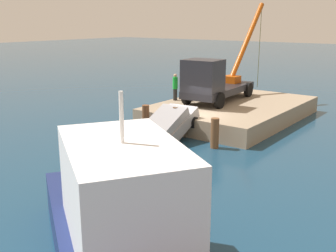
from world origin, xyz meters
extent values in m
plane|color=navy|center=(0.00, 0.00, 0.00)|extent=(200.00, 200.00, 0.00)
cube|color=gray|center=(-4.47, 0.00, 0.55)|extent=(11.16, 7.75, 1.09)
cube|color=black|center=(-4.57, -1.09, 1.82)|extent=(6.83, 2.83, 0.45)
cube|color=#26262C|center=(-2.17, -0.91, 3.04)|extent=(2.03, 2.37, 2.00)
cylinder|color=black|center=(-2.33, 0.25, 1.59)|extent=(1.02, 0.37, 1.00)
cylinder|color=black|center=(-2.15, -2.08, 1.59)|extent=(1.02, 0.37, 1.00)
cylinder|color=black|center=(-6.98, -0.10, 1.59)|extent=(1.02, 0.37, 1.00)
cylinder|color=black|center=(-6.81, -2.43, 1.59)|extent=(1.02, 0.37, 1.00)
cylinder|color=#BF4C0C|center=(-8.84, -1.29, 5.01)|extent=(4.82, 0.47, 5.38)
cube|color=#BF4C0C|center=(-6.56, -1.24, 2.29)|extent=(1.00, 1.00, 0.50)
cylinder|color=#4C4C19|center=(-11.11, -1.34, 4.35)|extent=(0.04, 0.04, 6.45)
cylinder|color=#262626|center=(-2.76, -3.47, 1.49)|extent=(0.28, 0.28, 0.79)
cylinder|color=green|center=(-2.76, -3.47, 2.28)|extent=(0.34, 0.34, 0.79)
sphere|color=tan|center=(-2.76, -3.47, 2.79)|extent=(0.23, 0.23, 0.23)
cube|color=#99999E|center=(2.57, -0.24, 0.58)|extent=(4.43, 2.11, 2.27)
cube|color=#99999E|center=(2.57, -0.24, 1.17)|extent=(2.57, 1.77, 1.38)
cylinder|color=black|center=(3.82, 0.76, -0.30)|extent=(0.85, 0.27, 0.84)
cylinder|color=black|center=(3.93, -1.07, -0.30)|extent=(0.85, 0.27, 0.84)
cylinder|color=black|center=(0.96, 0.58, 0.89)|extent=(0.85, 0.27, 0.84)
cylinder|color=black|center=(1.08, -1.26, 0.89)|extent=(0.85, 0.27, 0.84)
cube|color=white|center=(12.60, 6.31, 2.50)|extent=(4.39, 4.88, 2.32)
cylinder|color=white|center=(12.60, 6.31, 4.25)|extent=(0.10, 0.10, 1.20)
cylinder|color=silver|center=(10.57, 3.17, 1.84)|extent=(0.06, 0.06, 1.00)
cylinder|color=brown|center=(1.51, -2.47, 0.79)|extent=(0.42, 0.42, 1.58)
cylinder|color=brown|center=(1.65, -0.18, 0.90)|extent=(0.34, 0.34, 1.80)
cylinder|color=brown|center=(1.82, 2.42, 0.79)|extent=(0.42, 0.42, 1.57)
camera|label=1|loc=(18.94, 12.46, 6.37)|focal=42.86mm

